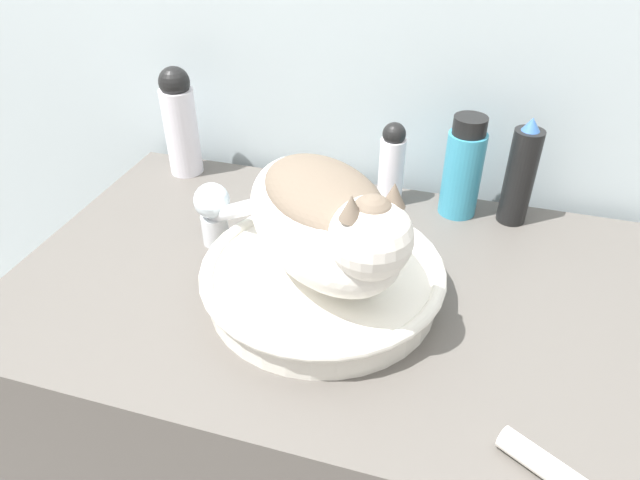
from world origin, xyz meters
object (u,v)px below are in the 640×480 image
(faucet, at_px, (217,211))
(deodorant_stick, at_px, (392,164))
(hairspray_can_black, at_px, (520,175))
(mouthwash_bottle, at_px, (463,169))
(cat, at_px, (328,217))
(lotion_bottle_white, at_px, (180,122))
(cream_tube, at_px, (565,480))

(faucet, bearing_deg, deodorant_stick, 61.61)
(faucet, distance_m, deodorant_stick, 0.32)
(hairspray_can_black, height_order, deodorant_stick, hairspray_can_black)
(mouthwash_bottle, bearing_deg, faucet, -149.86)
(cat, xyz_separation_m, hairspray_can_black, (0.25, 0.29, -0.05))
(faucet, height_order, hairspray_can_black, hairspray_can_black)
(hairspray_can_black, height_order, mouthwash_bottle, hairspray_can_black)
(cat, relative_size, deodorant_stick, 2.24)
(lotion_bottle_white, bearing_deg, faucet, -51.29)
(hairspray_can_black, distance_m, cream_tube, 0.52)
(hairspray_can_black, distance_m, deodorant_stick, 0.22)
(mouthwash_bottle, bearing_deg, hairspray_can_black, 0.00)
(faucet, xyz_separation_m, lotion_bottle_white, (-0.17, 0.21, 0.04))
(lotion_bottle_white, xyz_separation_m, deodorant_stick, (0.41, -0.00, -0.03))
(cream_tube, bearing_deg, cat, 145.79)
(mouthwash_bottle, relative_size, cream_tube, 1.31)
(faucet, xyz_separation_m, mouthwash_bottle, (0.36, 0.21, 0.02))
(cat, bearing_deg, cream_tube, 11.61)
(hairspray_can_black, bearing_deg, lotion_bottle_white, 180.00)
(cat, distance_m, mouthwash_bottle, 0.34)
(hairspray_can_black, height_order, cream_tube, hairspray_can_black)
(faucet, distance_m, mouthwash_bottle, 0.42)
(mouthwash_bottle, distance_m, cream_tube, 0.54)
(cat, relative_size, mouthwash_bottle, 1.92)
(hairspray_can_black, bearing_deg, faucet, -155.21)
(faucet, height_order, deodorant_stick, deodorant_stick)
(hairspray_can_black, distance_m, mouthwash_bottle, 0.09)
(mouthwash_bottle, bearing_deg, lotion_bottle_white, 180.00)
(lotion_bottle_white, bearing_deg, deodorant_stick, -0.00)
(mouthwash_bottle, distance_m, deodorant_stick, 0.12)
(cat, height_order, lotion_bottle_white, cat)
(lotion_bottle_white, height_order, hairspray_can_black, lotion_bottle_white)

